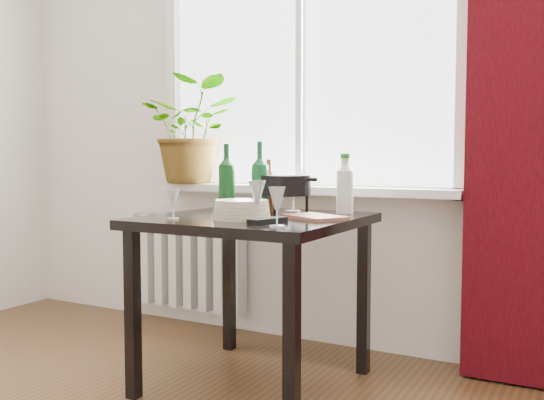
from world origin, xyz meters
The scene contains 19 objects.
window centered at (0.00, 2.22, 1.60)m, with size 1.72×0.08×1.62m.
windowsill centered at (0.00, 2.15, 0.82)m, with size 1.72×0.20×0.04m.
curtain centered at (1.12, 2.12, 1.30)m, with size 0.50×0.12×2.56m.
radiator centered at (-0.75, 2.18, 0.38)m, with size 0.80×0.10×0.55m.
table centered at (0.10, 1.55, 0.65)m, with size 0.85×0.85×0.74m.
potted_plant centered at (-0.65, 2.14, 1.14)m, with size 0.54×0.46×0.60m, color #28661B.
wine_bottle_left centered at (-0.11, 1.66, 0.90)m, with size 0.07×0.07×0.32m, color #0B3A12, non-canonical shape.
wine_bottle_right centered at (0.06, 1.67, 0.90)m, with size 0.08×0.08×0.33m, color #0E491F, non-canonical shape.
bottle_amber centered at (0.04, 1.78, 0.86)m, with size 0.06×0.06×0.25m, color #79330D, non-canonical shape.
cleaning_bottle centered at (0.39, 1.86, 0.87)m, with size 0.08×0.08×0.27m, color silver, non-canonical shape.
wineglass_front_right centered at (0.22, 1.37, 0.82)m, with size 0.07×0.07×0.17m, color silver, non-canonical shape.
wineglass_far_right centered at (0.38, 1.24, 0.81)m, with size 0.06×0.06×0.15m, color silver, non-canonical shape.
wineglass_back_center centered at (0.15, 1.82, 0.83)m, with size 0.08×0.08×0.18m, color silver, non-canonical shape.
wineglass_back_left centered at (-0.04, 1.87, 0.82)m, with size 0.07×0.07×0.16m, color silver, non-canonical shape.
wineglass_front_left centered at (-0.12, 1.28, 0.80)m, with size 0.05×0.05×0.12m, color silver, non-canonical shape.
plate_stack centered at (0.12, 1.42, 0.78)m, with size 0.24×0.24×0.08m, color beige.
fondue_pot centered at (0.17, 1.71, 0.83)m, with size 0.26×0.22×0.17m, color black, non-canonical shape.
tv_remote centered at (0.28, 1.34, 0.75)m, with size 0.05×0.18×0.02m, color black.
cutting_board centered at (0.37, 1.58, 0.75)m, with size 0.26×0.17×0.01m, color #915841.
Camera 1 is at (1.41, -0.68, 0.99)m, focal length 40.00 mm.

